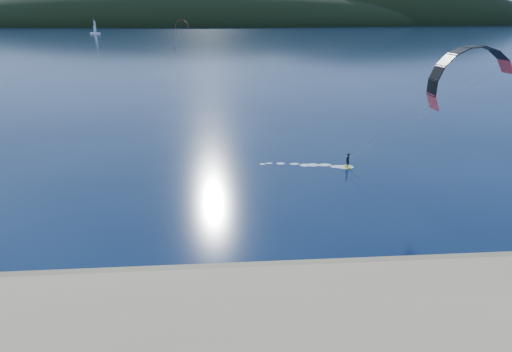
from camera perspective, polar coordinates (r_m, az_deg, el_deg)
The scene contains 6 objects.
ground at distance 25.87m, azimuth -5.31°, elevation -18.77°, with size 1800.00×1800.00×0.00m, color #071636.
wet_sand at distance 29.44m, azimuth -5.19°, elevation -13.09°, with size 220.00×2.50×0.10m.
headland at distance 765.35m, azimuth -4.46°, elevation 19.74°, with size 1200.00×310.00×140.00m.
kitesurfer_near at distance 46.23m, azimuth 26.29°, elevation 10.41°, with size 24.64×8.61×14.99m.
kitesurfer_far at distance 220.37m, azimuth -10.06°, elevation 19.29°, with size 8.34×4.54×12.70m.
sailboat at distance 434.94m, azimuth -20.99°, elevation 17.69°, with size 9.49×5.89×13.21m.
Camera 1 is at (0.82, -19.89, 16.53)m, focal length 29.46 mm.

